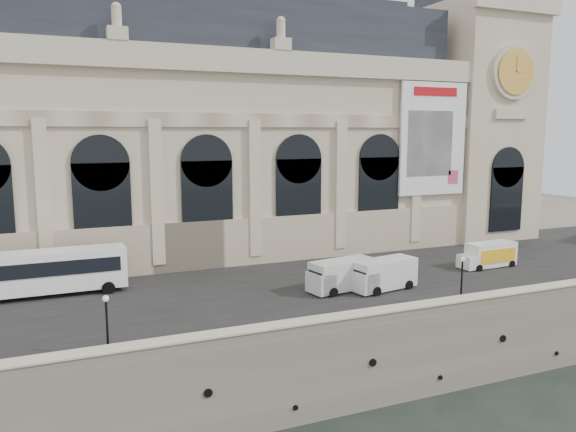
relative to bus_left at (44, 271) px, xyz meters
The scene contains 12 objects.
ground 27.53m from the bus_left, 42.87° to the right, with size 260.00×260.00×0.00m, color black.
quay 26.29m from the bus_left, 41.63° to the left, with size 160.00×70.00×6.00m, color gray.
street 19.77m from the bus_left, 11.39° to the right, with size 160.00×24.00×0.06m, color #2D2D2D.
parapet 25.93m from the bus_left, 41.89° to the right, with size 160.00×1.40×1.21m.
museum 21.86m from the bus_left, 44.33° to the left, with size 69.00×18.70×29.10m.
clock_pavilion 56.30m from the bus_left, 10.68° to the left, with size 13.00×14.72×36.70m.
bus_left is the anchor object (origin of this frame).
van_b 25.07m from the bus_left, 19.49° to the right, with size 6.49×3.41×2.75m.
van_c 28.79m from the bus_left, 19.32° to the right, with size 6.49×3.39×2.75m.
box_truck 42.43m from the bus_left, ahead, with size 6.49×2.53×2.58m.
lamp_left 15.96m from the bus_left, 76.91° to the right, with size 0.40×0.40×3.94m.
lamp_right 34.56m from the bus_left, 26.94° to the right, with size 0.41×0.41×3.99m.
Camera 1 is at (-18.35, -32.49, 19.81)m, focal length 35.00 mm.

